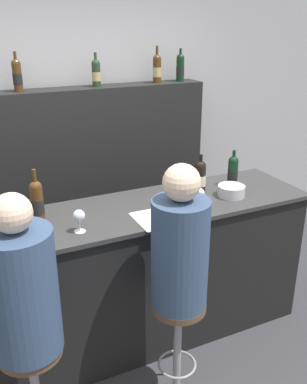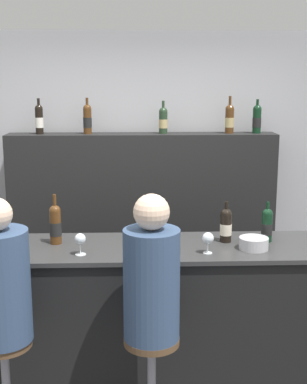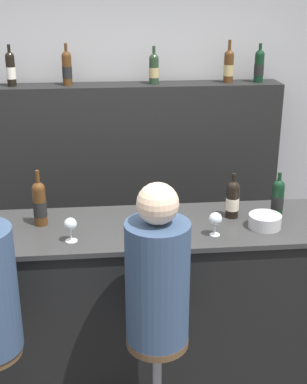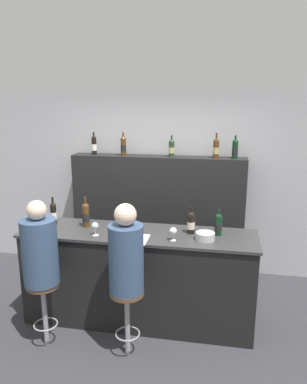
{
  "view_description": "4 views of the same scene",
  "coord_description": "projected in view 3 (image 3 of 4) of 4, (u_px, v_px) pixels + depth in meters",
  "views": [
    {
      "loc": [
        -1.01,
        -2.12,
        2.24
      ],
      "look_at": [
        0.1,
        0.22,
        1.2
      ],
      "focal_mm": 40.0,
      "sensor_mm": 36.0,
      "label": 1
    },
    {
      "loc": [
        -0.07,
        -3.17,
        2.18
      ],
      "look_at": [
        0.06,
        0.38,
        1.42
      ],
      "focal_mm": 50.0,
      "sensor_mm": 36.0,
      "label": 2
    },
    {
      "loc": [
        -0.22,
        -2.62,
        2.41
      ],
      "look_at": [
        0.06,
        0.3,
        1.28
      ],
      "focal_mm": 50.0,
      "sensor_mm": 36.0,
      "label": 3
    },
    {
      "loc": [
        0.86,
        -3.4,
        2.48
      ],
      "look_at": [
        0.16,
        0.35,
        1.51
      ],
      "focal_mm": 35.0,
      "sensor_mm": 36.0,
      "label": 4
    }
  ],
  "objects": [
    {
      "name": "metal_bowl",
      "position": [
        265.0,
        221.0,
        3.19
      ],
      "size": [
        0.2,
        0.2,
        0.08
      ],
      "color": "#B7B7BC",
      "rests_on": "bar_counter"
    },
    {
      "name": "wine_glass_1",
      "position": [
        215.0,
        219.0,
        3.07
      ],
      "size": [
        0.08,
        0.08,
        0.14
      ],
      "color": "silver",
      "rests_on": "bar_counter"
    },
    {
      "name": "guest_seated_right",
      "position": [
        157.0,
        274.0,
        2.67
      ],
      "size": [
        0.33,
        0.33,
        0.86
      ],
      "color": "#334766",
      "rests_on": "bar_stool_right"
    },
    {
      "name": "bar_counter",
      "position": [
        144.0,
        301.0,
        3.42
      ],
      "size": [
        2.55,
        0.66,
        1.06
      ],
      "color": "black",
      "rests_on": "ground_plane"
    },
    {
      "name": "wall_back",
      "position": [
        129.0,
        127.0,
        4.5
      ],
      "size": [
        6.4,
        0.05,
        2.6
      ],
      "color": "#B2B2B7",
      "rests_on": "ground_plane"
    },
    {
      "name": "wine_bottle_backbar_4",
      "position": [
        259.0,
        66.0,
        4.2
      ],
      "size": [
        0.08,
        0.08,
        0.3
      ],
      "color": "black",
      "rests_on": "back_bar_cabinet"
    },
    {
      "name": "tasting_menu",
      "position": [
        154.0,
        240.0,
        3.04
      ],
      "size": [
        0.21,
        0.3,
        0.0
      ],
      "color": "white",
      "rests_on": "bar_counter"
    },
    {
      "name": "wine_bottle_counter_2",
      "position": [
        233.0,
        199.0,
        3.31
      ],
      "size": [
        0.08,
        0.08,
        0.29
      ],
      "color": "black",
      "rests_on": "bar_counter"
    },
    {
      "name": "wine_bottle_backbar_3",
      "position": [
        229.0,
        66.0,
        4.17
      ],
      "size": [
        0.08,
        0.08,
        0.33
      ],
      "color": "#4C2D14",
      "rests_on": "back_bar_cabinet"
    },
    {
      "name": "bar_stool_right",
      "position": [
        157.0,
        362.0,
        2.86
      ],
      "size": [
        0.33,
        0.33,
        0.7
      ],
      "color": "gray",
      "rests_on": "ground_plane"
    },
    {
      "name": "wine_bottle_backbar_0",
      "position": [
        11.0,
        69.0,
        4.02
      ],
      "size": [
        0.07,
        0.07,
        0.31
      ],
      "color": "black",
      "rests_on": "back_bar_cabinet"
    },
    {
      "name": "wine_bottle_counter_3",
      "position": [
        278.0,
        197.0,
        3.33
      ],
      "size": [
        0.08,
        0.08,
        0.28
      ],
      "color": "black",
      "rests_on": "bar_counter"
    },
    {
      "name": "wine_glass_0",
      "position": [
        70.0,
        225.0,
        3.0
      ],
      "size": [
        0.07,
        0.07,
        0.14
      ],
      "color": "silver",
      "rests_on": "bar_counter"
    },
    {
      "name": "wine_bottle_backbar_2",
      "position": [
        154.0,
        68.0,
        4.13
      ],
      "size": [
        0.08,
        0.08,
        0.29
      ],
      "color": "#233823",
      "rests_on": "back_bar_cabinet"
    },
    {
      "name": "wine_bottle_counter_1",
      "position": [
        40.0,
        203.0,
        3.19
      ],
      "size": [
        0.08,
        0.08,
        0.35
      ],
      "color": "#4C2D14",
      "rests_on": "bar_counter"
    },
    {
      "name": "back_bar_cabinet",
      "position": [
        132.0,
        186.0,
        4.46
      ],
      "size": [
        2.38,
        0.28,
        1.7
      ],
      "color": "black",
      "rests_on": "ground_plane"
    },
    {
      "name": "wine_bottle_backbar_1",
      "position": [
        67.0,
        68.0,
        4.06
      ],
      "size": [
        0.08,
        0.08,
        0.31
      ],
      "color": "#4C2D14",
      "rests_on": "back_bar_cabinet"
    }
  ]
}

